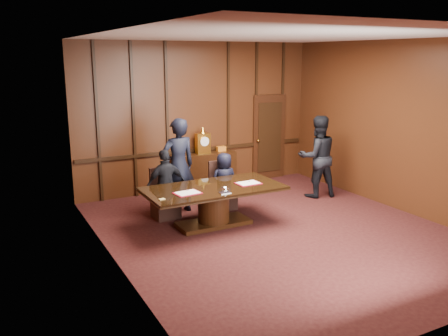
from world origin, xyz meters
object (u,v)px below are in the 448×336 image
at_px(signatory_right, 224,181).
at_px(witness_right, 317,157).
at_px(sideboard, 203,170).
at_px(conference_table, 214,200).
at_px(signatory_left, 166,184).
at_px(witness_left, 178,166).

xyz_separation_m(signatory_right, witness_right, (2.31, -0.17, 0.33)).
distance_m(sideboard, conference_table, 2.51).
height_order(signatory_left, witness_right, witness_right).
distance_m(conference_table, signatory_right, 1.04).
height_order(conference_table, witness_right, witness_right).
xyz_separation_m(sideboard, conference_table, (-0.89, -2.34, 0.02)).
relative_size(conference_table, witness_right, 1.40).
height_order(conference_table, signatory_left, signatory_left).
xyz_separation_m(witness_left, witness_right, (3.22, -0.45, -0.04)).
height_order(signatory_left, witness_left, witness_left).
bearing_deg(witness_left, signatory_left, 32.53).
xyz_separation_m(sideboard, signatory_left, (-1.54, -1.54, 0.21)).
xyz_separation_m(conference_table, witness_left, (-0.26, 1.08, 0.47)).
bearing_deg(sideboard, witness_right, -39.71).
relative_size(signatory_left, signatory_right, 1.16).
height_order(witness_left, witness_right, witness_left).
distance_m(witness_left, witness_right, 3.25).
bearing_deg(sideboard, signatory_left, -134.94).
bearing_deg(witness_left, signatory_right, 159.58).
xyz_separation_m(conference_table, signatory_right, (0.65, 0.80, 0.09)).
bearing_deg(sideboard, witness_left, -132.41).
bearing_deg(conference_table, witness_right, 12.02).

